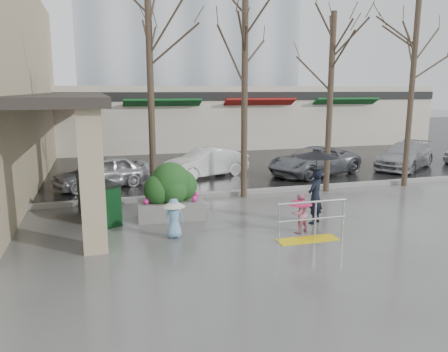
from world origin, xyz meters
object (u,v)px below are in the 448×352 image
news_boxes (98,199)px  car_a (102,172)px  woman (316,177)px  handrail (310,226)px  car_b (206,163)px  child_pink (300,210)px  tree_midwest (245,46)px  car_c (314,161)px  car_d (405,156)px  tree_west (149,48)px  tree_mideast (332,59)px  planter (171,192)px  tree_east (415,47)px  child_blue (174,214)px

news_boxes → car_a: (0.16, 4.37, 0.02)m
woman → news_boxes: bearing=-55.1°
handrail → car_b: bearing=93.7°
child_pink → car_b: (-0.56, 8.17, 0.01)m
woman → car_b: 7.67m
tree_midwest → news_boxes: tree_midwest is taller
car_a → tree_midwest: bearing=38.5°
child_pink → car_c: car_c is taller
handrail → car_c: car_c is taller
car_d → car_c: bearing=-120.8°
woman → child_pink: 1.27m
tree_west → tree_mideast: bearing=0.0°
tree_mideast → car_d: (6.10, 3.28, -4.23)m
woman → tree_west: bearing=-75.7°
news_boxes → car_a: 4.37m
handrail → planter: 4.27m
handrail → car_b: (-0.56, 8.78, 0.25)m
tree_midwest → tree_east: tree_east is taller
news_boxes → car_b: size_ratio=0.57×
tree_midwest → car_c: size_ratio=1.54×
tree_west → tree_midwest: (3.20, 0.00, 0.15)m
tree_east → car_c: (-2.44, 3.03, -4.75)m
tree_mideast → planter: size_ratio=3.23×
tree_west → woman: size_ratio=3.15×
car_a → car_c: 9.21m
tree_midwest → handrail: bearing=-88.1°
planter → news_boxes: 2.15m
tree_mideast → car_b: bearing=132.9°
tree_mideast → planter: tree_mideast is taller
news_boxes → car_b: car_b is taller
tree_west → handrail: bearing=-55.0°
child_pink → car_a: 8.74m
tree_midwest → car_b: 6.10m
tree_east → woman: (-5.84, -3.53, -4.03)m
child_blue → car_a: size_ratio=0.29×
tree_east → planter: (-9.72, -1.88, -4.57)m
tree_east → car_d: bearing=51.7°
car_c → tree_mideast: bearing=-39.4°
child_pink → woman: bearing=-159.2°
tree_east → child_blue: tree_east is taller
news_boxes → car_a: bearing=65.3°
planter → news_boxes: bearing=166.6°
tree_west → news_boxes: tree_west is taller
tree_east → news_boxes: 12.81m
tree_west → child_blue: tree_west is taller
handrail → woman: woman is taller
tree_midwest → planter: tree_midwest is taller
planter → handrail: bearing=-43.4°
tree_mideast → tree_east: bearing=-0.0°
planter → news_boxes: planter is taller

